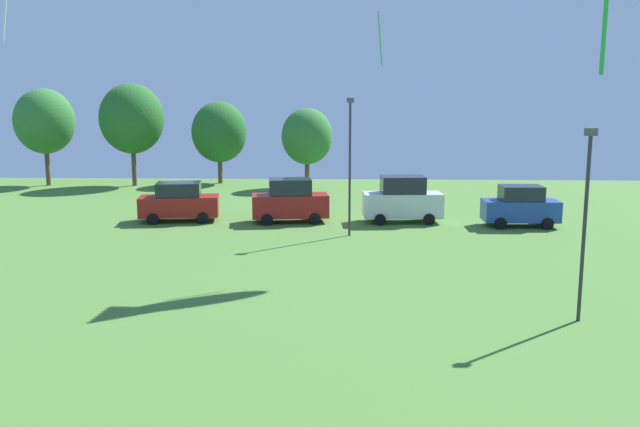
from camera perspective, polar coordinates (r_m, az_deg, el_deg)
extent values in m
cylinder|color=green|center=(8.44, 22.92, 15.34)|extent=(0.13, 0.24, 1.36)
cylinder|color=white|center=(29.52, -24.93, 15.91)|extent=(0.47, 0.14, 3.01)
cylinder|color=green|center=(29.52, 5.08, 14.50)|extent=(0.25, 0.33, 2.24)
cube|color=maroon|center=(39.64, -11.77, 0.63)|extent=(4.67, 2.48, 1.13)
cube|color=#1E232D|center=(39.50, -11.82, 2.01)|extent=(2.66, 2.06, 0.79)
cylinder|color=black|center=(38.69, -9.85, -0.38)|extent=(0.66, 0.31, 0.64)
cylinder|color=black|center=(40.54, -9.67, 0.09)|extent=(0.66, 0.31, 0.64)
cylinder|color=black|center=(38.98, -13.89, -0.45)|extent=(0.66, 0.31, 0.64)
cylinder|color=black|center=(40.82, -13.54, 0.02)|extent=(0.66, 0.31, 0.64)
cube|color=maroon|center=(38.53, -2.53, 0.68)|extent=(4.51, 2.32, 1.28)
cube|color=#1E232D|center=(38.37, -2.54, 2.28)|extent=(2.57, 1.91, 0.89)
cylinder|color=black|center=(37.89, -0.43, -0.45)|extent=(0.66, 0.31, 0.64)
cylinder|color=black|center=(39.59, -0.67, 0.00)|extent=(0.66, 0.31, 0.64)
cylinder|color=black|center=(37.73, -4.47, -0.53)|extent=(0.66, 0.31, 0.64)
cylinder|color=black|center=(39.44, -4.54, -0.07)|extent=(0.66, 0.31, 0.64)
cube|color=silver|center=(38.74, 6.95, 0.73)|extent=(4.53, 2.09, 1.37)
cube|color=#1E232D|center=(38.57, 6.99, 2.44)|extent=(2.54, 1.81, 0.96)
cylinder|color=black|center=(38.23, 9.17, -0.49)|extent=(0.65, 0.26, 0.64)
cylinder|color=black|center=(39.96, 8.68, -0.02)|extent=(0.65, 0.26, 0.64)
cylinder|color=black|center=(37.80, 5.09, -0.52)|extent=(0.65, 0.26, 0.64)
cylinder|color=black|center=(39.54, 4.77, -0.05)|extent=(0.65, 0.26, 0.64)
cube|color=#234299|center=(38.84, 16.51, 0.25)|extent=(4.08, 1.77, 1.15)
cube|color=#1E232D|center=(38.70, 16.58, 1.67)|extent=(2.25, 1.62, 0.80)
cylinder|color=black|center=(38.48, 18.61, -0.82)|extent=(0.64, 0.23, 0.64)
cylinder|color=black|center=(40.10, 17.89, -0.36)|extent=(0.64, 0.23, 0.64)
cylinder|color=black|center=(37.80, 14.96, -0.82)|extent=(0.64, 0.23, 0.64)
cylinder|color=black|center=(39.46, 14.38, -0.35)|extent=(0.64, 0.23, 0.64)
cylinder|color=#2D2D33|center=(22.84, 21.36, -1.34)|extent=(0.12, 0.12, 5.93)
cube|color=#4C4C51|center=(22.48, 21.86, 6.40)|extent=(0.36, 0.20, 0.24)
cylinder|color=#2D2D33|center=(34.48, 2.52, 3.66)|extent=(0.12, 0.12, 6.79)
cube|color=#4C4C51|center=(34.27, 2.57, 9.51)|extent=(0.36, 0.20, 0.24)
cylinder|color=brown|center=(58.48, -21.97, 3.85)|extent=(0.36, 0.36, 3.36)
ellipsoid|color=#337533|center=(58.25, -22.19, 7.21)|extent=(4.68, 4.68, 5.15)
cylinder|color=brown|center=(56.11, -15.40, 4.03)|extent=(0.36, 0.36, 3.44)
ellipsoid|color=#286628|center=(55.87, -15.57, 7.71)|extent=(5.02, 5.02, 5.53)
cylinder|color=brown|center=(56.25, -8.41, 3.82)|extent=(0.36, 0.36, 2.51)
ellipsoid|color=#286628|center=(56.02, -8.48, 6.80)|extent=(4.48, 4.48, 4.92)
cylinder|color=brown|center=(52.85, -1.09, 3.55)|extent=(0.36, 0.36, 2.53)
ellipsoid|color=#337533|center=(52.61, -1.10, 6.52)|extent=(3.95, 3.95, 4.34)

